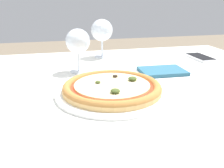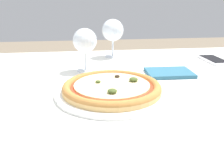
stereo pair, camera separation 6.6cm
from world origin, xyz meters
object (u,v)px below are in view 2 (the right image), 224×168
object	(u,v)px
wine_glass_far_right	(113,31)
cell_phone	(214,60)
pizza_plate	(112,89)
wine_glass_far_left	(85,41)
dining_table	(84,118)

from	to	relation	value
wine_glass_far_right	cell_phone	distance (m)	0.42
pizza_plate	wine_glass_far_left	xyz separation A→B (m)	(-0.06, 0.23, 0.09)
dining_table	wine_glass_far_right	distance (m)	0.47
pizza_plate	cell_phone	bearing A→B (deg)	33.88
wine_glass_far_left	cell_phone	size ratio (longest dim) A/B	1.01
pizza_plate	cell_phone	world-z (taller)	pizza_plate
dining_table	pizza_plate	xyz separation A→B (m)	(0.08, -0.02, 0.09)
wine_glass_far_left	wine_glass_far_right	size ratio (longest dim) A/B	0.93
dining_table	cell_phone	size ratio (longest dim) A/B	9.96
dining_table	pizza_plate	distance (m)	0.12
wine_glass_far_left	cell_phone	world-z (taller)	wine_glass_far_left
pizza_plate	wine_glass_far_right	xyz separation A→B (m)	(0.06, 0.43, 0.09)
cell_phone	wine_glass_far_right	bearing A→B (deg)	162.43
wine_glass_far_right	pizza_plate	bearing A→B (deg)	-97.60
pizza_plate	wine_glass_far_right	world-z (taller)	wine_glass_far_right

